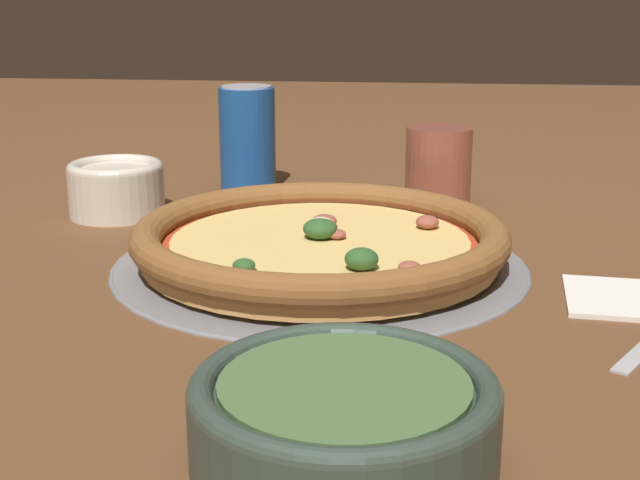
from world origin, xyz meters
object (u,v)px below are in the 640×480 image
Objects in this scene: pizza at (320,240)px; bowl_far at (344,417)px; beverage_can at (247,139)px; bowl_near at (116,187)px; drinking_cup at (438,167)px; pizza_tray at (320,263)px.

pizza is 0.34m from bowl_far.
bowl_far is at bearing 104.93° from beverage_can.
drinking_cup is (-0.34, -0.08, 0.01)m from bowl_near.
drinking_cup is (-0.11, -0.24, 0.02)m from pizza.
pizza_tray is at bearing 112.13° from beverage_can.
pizza is at bearing 137.85° from pizza_tray.
pizza is at bearing 146.44° from bowl_near.
drinking_cup is (-0.11, -0.24, 0.04)m from pizza_tray.
drinking_cup is at bearing -113.99° from pizza.
beverage_can is at bearing -67.87° from pizza_tray.
bowl_near is at bearing -33.55° from pizza_tray.
pizza_tray is at bearing -42.15° from pizza.
drinking_cup is at bearing -114.06° from pizza_tray.
beverage_can reaches higher than bowl_far.
drinking_cup reaches higher than bowl_far.
bowl_far is at bearing 84.21° from drinking_cup.
pizza_tray is 3.61× the size of bowl_near.
bowl_far is at bearing 98.21° from pizza.
bowl_near is at bearing 13.51° from drinking_cup.
bowl_far is 0.64m from beverage_can.
beverage_can is at bearing -13.08° from drinking_cup.
beverage_can is at bearing -75.07° from bowl_far.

